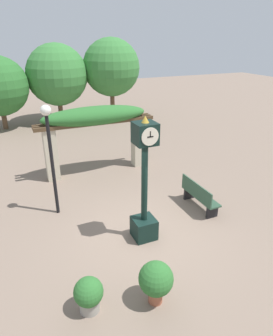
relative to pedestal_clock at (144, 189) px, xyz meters
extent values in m
plane|color=#7F6B5B|center=(0.11, 0.14, -1.47)|extent=(60.00, 60.00, 0.00)
cube|color=black|center=(0.00, 0.00, -1.18)|extent=(0.59, 0.59, 0.57)
cylinder|color=black|center=(0.00, 0.00, 0.13)|extent=(0.16, 0.16, 2.06)
cylinder|color=gold|center=(0.00, 0.00, 1.18)|extent=(0.26, 0.26, 0.04)
cube|color=black|center=(0.00, 0.00, 1.46)|extent=(0.52, 0.52, 0.52)
cylinder|color=beige|center=(0.00, -0.27, 1.46)|extent=(0.43, 0.02, 0.43)
cylinder|color=beige|center=(0.00, 0.27, 1.46)|extent=(0.43, 0.02, 0.43)
cube|color=black|center=(0.00, -0.28, 1.46)|extent=(0.15, 0.01, 0.02)
cube|color=black|center=(0.00, -0.28, 1.53)|extent=(0.02, 0.01, 0.14)
cone|color=gold|center=(0.00, 0.00, 1.81)|extent=(0.18, 0.18, 0.16)
cube|color=#BCB299|center=(-1.64, 4.62, -0.48)|extent=(0.45, 0.45, 1.98)
cube|color=#BCB299|center=(1.87, 4.62, -0.48)|extent=(0.45, 0.45, 1.98)
cube|color=#4C3823|center=(0.11, 4.40, 0.57)|extent=(4.56, 0.10, 0.13)
cube|color=#4C3823|center=(0.11, 4.62, 0.57)|extent=(4.56, 0.10, 0.13)
cube|color=#4C3823|center=(0.11, 4.85, 0.57)|extent=(4.56, 0.10, 0.13)
ellipsoid|color=#2D6B2D|center=(0.11, 4.62, 0.82)|extent=(4.01, 1.05, 0.70)
cylinder|color=gray|center=(-1.99, -1.73, -1.34)|extent=(0.40, 0.40, 0.26)
sphere|color=#2D6B2D|center=(-1.99, -1.73, -0.99)|extent=(0.59, 0.59, 0.59)
cylinder|color=#9E563D|center=(-0.69, -2.06, -1.30)|extent=(0.29, 0.29, 0.34)
sphere|color=#2D6B2D|center=(-0.69, -2.06, -0.87)|extent=(0.71, 0.71, 0.71)
cube|color=#2D4C38|center=(2.27, 0.67, -1.06)|extent=(0.42, 1.56, 0.05)
cube|color=#2D4C38|center=(2.08, 0.67, -0.81)|extent=(0.04, 1.56, 0.45)
cube|color=black|center=(2.27, 0.04, -1.28)|extent=(0.38, 0.08, 0.39)
cube|color=black|center=(2.27, 1.29, -1.28)|extent=(0.38, 0.08, 0.39)
cylinder|color=black|center=(-1.92, 2.18, 0.05)|extent=(0.10, 0.10, 3.05)
sphere|color=white|center=(-1.92, 2.18, 1.72)|extent=(0.30, 0.30, 0.30)
cylinder|color=brown|center=(-3.10, 12.63, -0.82)|extent=(0.28, 0.28, 1.29)
cylinder|color=brown|center=(0.22, 12.98, -0.68)|extent=(0.28, 0.28, 1.58)
sphere|color=#387A38|center=(0.22, 12.98, 1.38)|extent=(3.65, 3.65, 3.65)
cylinder|color=brown|center=(3.56, 12.61, -0.50)|extent=(0.28, 0.28, 1.95)
sphere|color=#387A38|center=(3.56, 12.61, 1.72)|extent=(3.55, 3.55, 3.55)
camera|label=1|loc=(-2.86, -6.06, 3.56)|focal=32.00mm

